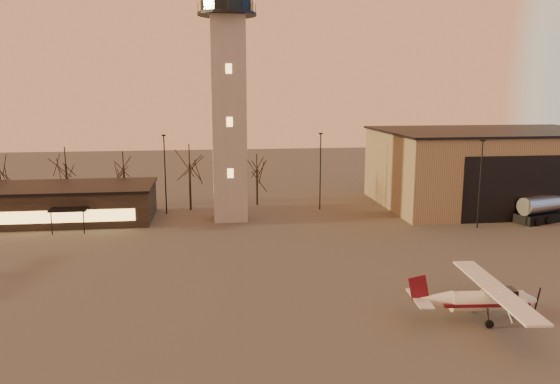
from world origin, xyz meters
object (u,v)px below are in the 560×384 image
Objects in this scene: terminal at (47,203)px; control_tower at (228,84)px; cessna_front at (489,304)px; fuel_truck at (547,211)px; hangar at (492,168)px.

control_tower is at bearing -5.15° from terminal.
control_tower is 1.28× the size of terminal.
terminal is 2.10× the size of cessna_front.
cessna_front is at bearing -63.11° from control_tower.
terminal is 60.38m from fuel_truck.
control_tower is at bearing 122.11° from cessna_front.
hangar reaches higher than cessna_front.
cessna_front is (-19.65, -36.22, -4.02)m from hangar.
control_tower is 37.90m from hangar.
hangar is (36.00, 3.98, -11.17)m from control_tower.
terminal is 2.83× the size of fuel_truck.
hangar is 41.40m from cessna_front.
control_tower is at bearing -173.69° from hangar.
cessna_front is (38.35, -34.23, -1.02)m from terminal.
fuel_truck is at bearing 55.89° from cessna_front.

